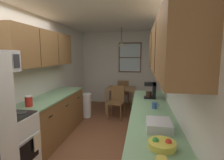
{
  "coord_description": "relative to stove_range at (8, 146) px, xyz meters",
  "views": [
    {
      "loc": [
        0.83,
        -2.67,
        1.75
      ],
      "look_at": [
        0.14,
        1.38,
        1.16
      ],
      "focal_mm": 28.2,
      "sensor_mm": 36.0,
      "label": 1
    }
  ],
  "objects": [
    {
      "name": "ground_plane",
      "position": [
        0.99,
        1.63,
        -0.47
      ],
      "size": [
        12.0,
        12.0,
        0.0
      ],
      "primitive_type": "plane",
      "color": "brown"
    },
    {
      "name": "wall_left",
      "position": [
        -0.36,
        1.63,
        0.8
      ],
      "size": [
        0.1,
        9.0,
        2.55
      ],
      "primitive_type": "cube",
      "color": "white",
      "rests_on": "ground"
    },
    {
      "name": "wall_right",
      "position": [
        2.34,
        1.63,
        0.8
      ],
      "size": [
        0.1,
        9.0,
        2.55
      ],
      "primitive_type": "cube",
      "color": "white",
      "rests_on": "ground"
    },
    {
      "name": "wall_back",
      "position": [
        0.99,
        4.28,
        0.8
      ],
      "size": [
        4.4,
        0.1,
        2.55
      ],
      "primitive_type": "cube",
      "color": "white",
      "rests_on": "ground"
    },
    {
      "name": "ceiling_slab",
      "position": [
        0.99,
        1.63,
        2.12
      ],
      "size": [
        4.4,
        9.0,
        0.08
      ],
      "primitive_type": "cube",
      "color": "white"
    },
    {
      "name": "stove_range",
      "position": [
        0.0,
        0.0,
        0.0
      ],
      "size": [
        0.66,
        0.59,
        1.1
      ],
      "color": "white",
      "rests_on": "ground"
    },
    {
      "name": "counter_left",
      "position": [
        -0.01,
        1.31,
        -0.02
      ],
      "size": [
        0.64,
        2.03,
        0.9
      ],
      "color": "brown",
      "rests_on": "ground"
    },
    {
      "name": "upper_cabinets_left",
      "position": [
        -0.15,
        1.26,
        1.4
      ],
      "size": [
        0.33,
        2.11,
        0.7
      ],
      "color": "brown"
    },
    {
      "name": "counter_right",
      "position": [
        1.99,
        0.6,
        -0.02
      ],
      "size": [
        0.64,
        3.16,
        0.9
      ],
      "color": "brown",
      "rests_on": "ground"
    },
    {
      "name": "upper_cabinets_right",
      "position": [
        2.13,
        0.55,
        1.36
      ],
      "size": [
        0.33,
        2.84,
        0.67
      ],
      "color": "brown"
    },
    {
      "name": "dining_table",
      "position": [
        1.22,
        3.22,
        0.14
      ],
      "size": [
        0.86,
        0.73,
        0.75
      ],
      "color": "olive",
      "rests_on": "ground"
    },
    {
      "name": "dining_chair_near",
      "position": [
        1.16,
        2.64,
        0.03
      ],
      "size": [
        0.45,
        0.45,
        0.9
      ],
      "color": "brown",
      "rests_on": "ground"
    },
    {
      "name": "dining_chair_far",
      "position": [
        1.21,
        3.79,
        0.03
      ],
      "size": [
        0.44,
        0.44,
        0.9
      ],
      "color": "brown",
      "rests_on": "ground"
    },
    {
      "name": "pendant_light",
      "position": [
        1.22,
        3.22,
        1.58
      ],
      "size": [
        0.31,
        0.31,
        0.55
      ],
      "color": "black"
    },
    {
      "name": "back_window",
      "position": [
        1.4,
        4.21,
        1.18
      ],
      "size": [
        0.79,
        0.05,
        1.04
      ],
      "color": "brown"
    },
    {
      "name": "trash_bin",
      "position": [
        0.29,
        2.59,
        -0.14
      ],
      "size": [
        0.29,
        0.29,
        0.67
      ],
      "primitive_type": "cylinder",
      "color": "white",
      "rests_on": "ground"
    },
    {
      "name": "storage_canister",
      "position": [
        -0.01,
        0.52,
        0.52
      ],
      "size": [
        0.12,
        0.12,
        0.18
      ],
      "color": "red",
      "rests_on": "counter_left"
    },
    {
      "name": "dish_towel",
      "position": [
        0.35,
        0.15,
        0.03
      ],
      "size": [
        0.02,
        0.16,
        0.24
      ],
      "primitive_type": "cube",
      "color": "beige"
    },
    {
      "name": "coffee_maker",
      "position": [
        2.02,
        1.42,
        0.59
      ],
      "size": [
        0.22,
        0.18,
        0.31
      ],
      "color": "black",
      "rests_on": "counter_right"
    },
    {
      "name": "mug_by_coffeemaker",
      "position": [
        2.04,
        0.75,
        0.48
      ],
      "size": [
        0.11,
        0.08,
        0.1
      ],
      "color": "#335999",
      "rests_on": "counter_right"
    },
    {
      "name": "fruit_bowl",
      "position": [
        2.02,
        -0.47,
        0.46
      ],
      "size": [
        0.25,
        0.25,
        0.09
      ],
      "color": "#E5D14C",
      "rests_on": "counter_right"
    },
    {
      "name": "dish_rack",
      "position": [
        2.03,
        -0.06,
        0.48
      ],
      "size": [
        0.28,
        0.34,
        0.1
      ],
      "primitive_type": "cube",
      "color": "silver",
      "rests_on": "counter_right"
    },
    {
      "name": "table_serving_bowl",
      "position": [
        1.19,
        3.21,
        0.3
      ],
      "size": [
        0.18,
        0.18,
        0.06
      ],
      "primitive_type": "cylinder",
      "color": "#4C7299",
      "rests_on": "dining_table"
    }
  ]
}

